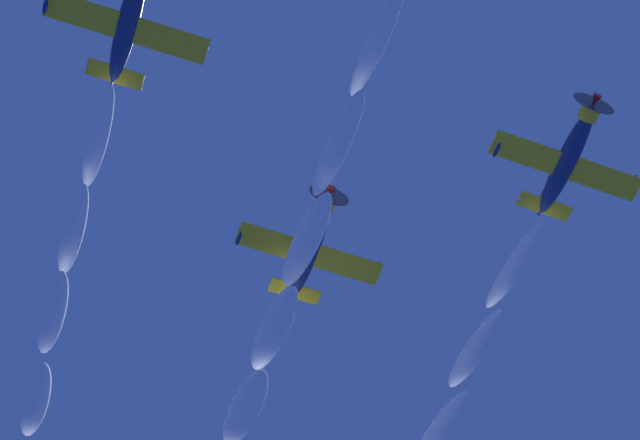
% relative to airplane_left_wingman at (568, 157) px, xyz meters
% --- Properties ---
extents(airplane_left_wingman, '(9.11, 8.25, 2.98)m').
position_rel_airplane_left_wingman_xyz_m(airplane_left_wingman, '(0.00, 0.00, 0.00)').
color(airplane_left_wingman, navy).
extents(airplane_right_wingman, '(9.14, 8.27, 3.18)m').
position_rel_airplane_left_wingman_xyz_m(airplane_right_wingman, '(24.58, -10.58, 1.57)').
color(airplane_right_wingman, navy).
extents(airplane_slot_tail, '(9.12, 8.26, 3.26)m').
position_rel_airplane_left_wingman_xyz_m(airplane_slot_tail, '(7.25, -14.88, -0.36)').
color(airplane_slot_tail, navy).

